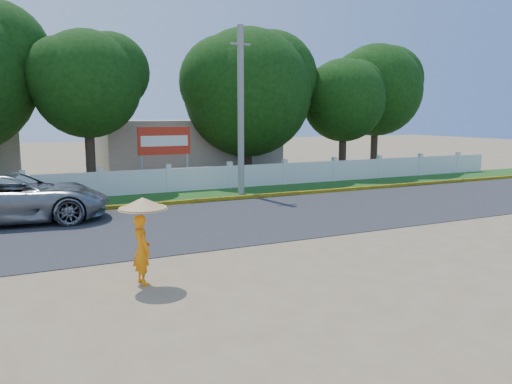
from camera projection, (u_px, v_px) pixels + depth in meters
ground at (290, 253)px, 12.75m from camera, size 120.00×120.00×0.00m
road at (224, 220)px, 16.76m from camera, size 60.00×7.00×0.02m
grass_verge at (178, 197)px, 21.44m from camera, size 60.00×3.50×0.03m
curb at (191, 201)px, 19.91m from camera, size 40.00×0.18×0.16m
fence at (169, 181)px, 22.65m from camera, size 40.00×0.10×1.10m
building_near at (186, 147)px, 29.83m from camera, size 10.00×6.00×3.20m
utility_pole at (241, 112)px, 21.63m from camera, size 0.28×0.28×7.29m
vehicle at (12, 197)px, 16.22m from camera, size 6.25×3.31×1.67m
monk_with_parasol at (142, 228)px, 10.24m from camera, size 1.00×1.00×1.83m
billboard at (164, 144)px, 23.45m from camera, size 2.50×0.13×2.95m
tree_row at (152, 88)px, 24.63m from camera, size 35.03×7.78×8.59m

